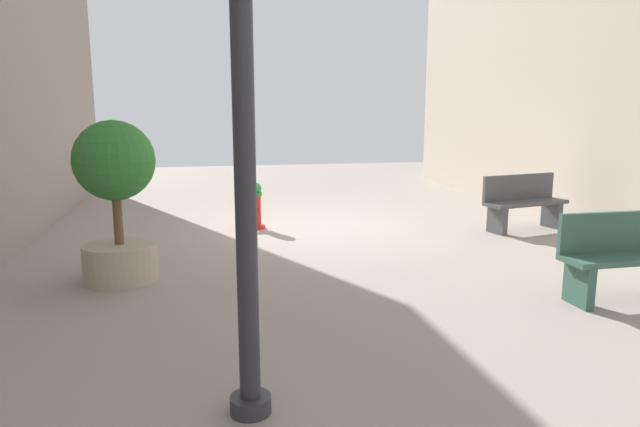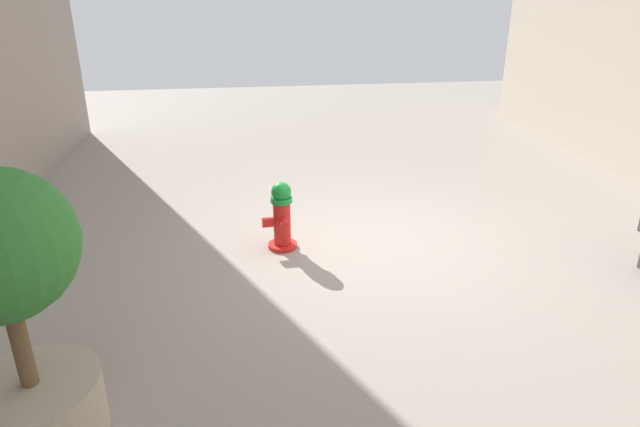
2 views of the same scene
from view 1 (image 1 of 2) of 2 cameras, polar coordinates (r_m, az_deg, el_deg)
The scene contains 6 objects.
ground_plane at distance 9.92m, azimuth -0.23°, elevation -1.32°, with size 23.40×23.40×0.00m, color gray.
fire_hydrant at distance 9.75m, azimuth -6.69°, elevation 0.83°, with size 0.40×0.43×0.82m.
bench_near at distance 10.17m, azimuth 20.07°, elevation 1.13°, with size 1.59×0.75×0.95m.
bench_far at distance 6.83m, azimuth 28.67°, elevation -3.85°, with size 1.44×0.45×0.95m.
planter_tree at distance 7.00m, azimuth -20.13°, elevation 2.16°, with size 0.94×0.94×1.92m.
street_lamp at distance 3.52m, azimuth -7.93°, elevation 14.44°, with size 0.36×0.36×3.63m.
Camera 1 is at (2.05, 9.50, 2.01)m, focal length 31.29 mm.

